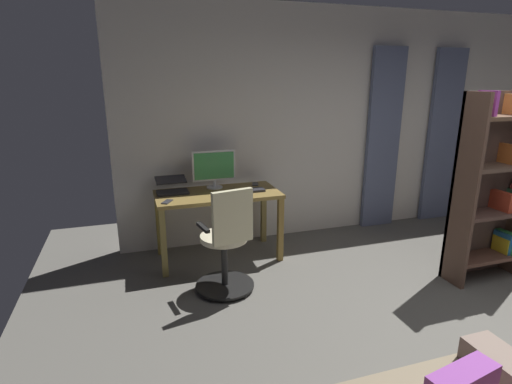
% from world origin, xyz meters
% --- Properties ---
extents(back_room_partition, '(5.87, 0.10, 2.78)m').
position_xyz_m(back_room_partition, '(0.00, -2.79, 1.39)').
color(back_room_partition, silver).
rests_on(back_room_partition, ground).
extents(curtain_left_panel, '(0.47, 0.06, 2.33)m').
position_xyz_m(curtain_left_panel, '(-1.39, -2.68, 1.17)').
color(curtain_left_panel, slate).
rests_on(curtain_left_panel, ground).
extents(curtain_right_panel, '(0.47, 0.06, 2.33)m').
position_xyz_m(curtain_right_panel, '(-0.44, -2.68, 1.17)').
color(curtain_right_panel, slate).
rests_on(curtain_right_panel, ground).
extents(desk, '(1.33, 0.65, 0.76)m').
position_xyz_m(desk, '(1.86, -2.32, 0.65)').
color(desk, olive).
rests_on(desk, ground).
extents(office_chair, '(0.56, 0.56, 1.03)m').
position_xyz_m(office_chair, '(1.96, -1.54, 0.48)').
color(office_chair, black).
rests_on(office_chair, ground).
extents(computer_monitor, '(0.49, 0.18, 0.42)m').
position_xyz_m(computer_monitor, '(1.85, -2.52, 0.99)').
color(computer_monitor, white).
rests_on(computer_monitor, desk).
extents(computer_keyboard, '(0.36, 0.13, 0.02)m').
position_xyz_m(computer_keyboard, '(1.54, -2.25, 0.77)').
color(computer_keyboard, '#232328').
rests_on(computer_keyboard, desk).
extents(laptop, '(0.34, 0.33, 0.15)m').
position_xyz_m(laptop, '(2.33, -2.48, 0.81)').
color(laptop, '#232328').
rests_on(laptop, desk).
extents(computer_mouse, '(0.06, 0.10, 0.04)m').
position_xyz_m(computer_mouse, '(1.92, -2.15, 0.78)').
color(computer_mouse, white).
rests_on(computer_mouse, desk).
extents(cell_phone_by_monitor, '(0.13, 0.16, 0.01)m').
position_xyz_m(cell_phone_by_monitor, '(2.42, -2.13, 0.76)').
color(cell_phone_by_monitor, '#333338').
rests_on(cell_phone_by_monitor, desk).
extents(cell_phone_face_up, '(0.11, 0.16, 0.01)m').
position_xyz_m(cell_phone_face_up, '(1.37, -2.52, 0.76)').
color(cell_phone_face_up, '#333338').
rests_on(cell_phone_face_up, desk).
extents(bookshelf, '(0.79, 0.30, 1.85)m').
position_xyz_m(bookshelf, '(-0.60, -1.09, 0.92)').
color(bookshelf, brown).
rests_on(bookshelf, ground).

